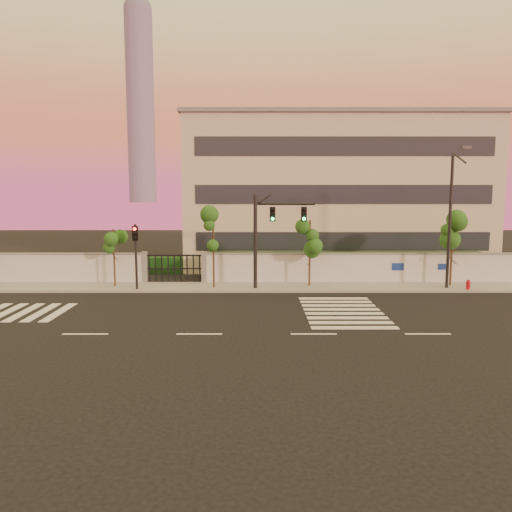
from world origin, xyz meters
name	(u,v)px	position (x,y,z in m)	size (l,w,h in m)	color
ground	(199,334)	(0.00, 0.00, 0.00)	(120.00, 120.00, 0.00)	black
sidewalk	(218,287)	(0.00, 10.50, 0.07)	(60.00, 3.00, 0.15)	gray
perimeter_wall	(221,268)	(0.10, 12.00, 1.07)	(60.00, 0.36, 2.20)	silver
hedge_row	(238,266)	(1.17, 14.74, 0.82)	(41.00, 4.25, 1.80)	#103616
institutional_building	(332,192)	(9.00, 21.99, 6.16)	(24.40, 12.40, 12.25)	beige
distant_skyscraper	(140,96)	(-65.00, 280.00, 61.98)	(16.00, 16.00, 118.00)	slate
road_markings	(177,313)	(-1.58, 3.76, 0.01)	(57.00, 7.62, 0.02)	silver
street_tree_c	(114,245)	(-6.60, 10.53, 2.82)	(1.32, 1.05, 3.82)	#382314
street_tree_d	(214,231)	(-0.17, 10.04, 3.72)	(1.48, 1.18, 5.06)	#382314
street_tree_e	(310,238)	(5.96, 10.62, 3.23)	(1.52, 1.21, 4.38)	#382314
street_tree_f	(453,235)	(15.13, 10.71, 3.43)	(1.61, 1.28, 4.66)	#382314
traffic_signal_main	(268,230)	(3.21, 9.82, 3.81)	(3.80, 0.68, 6.02)	black
traffic_signal_secondary	(136,249)	(-4.95, 9.42, 2.67)	(0.33, 0.33, 4.21)	black
streetlight_east	(451,215)	(14.57, 9.70, 4.75)	(0.53, 2.12, 8.80)	black
fire_hydrant	(468,286)	(15.70, 9.32, 0.38)	(0.30, 0.29, 0.77)	#AC0B1B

